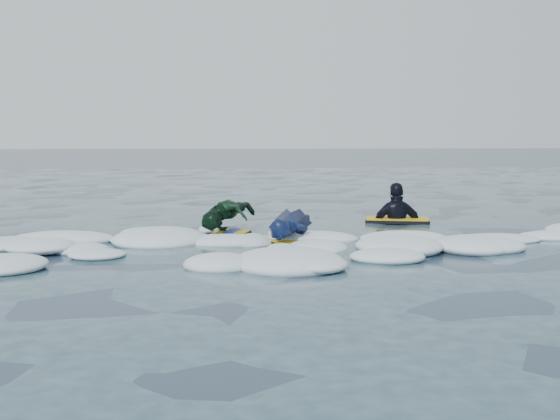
# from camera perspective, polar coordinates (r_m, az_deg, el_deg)

# --- Properties ---
(ground) EXTENTS (120.00, 120.00, 0.00)m
(ground) POSITION_cam_1_polar(r_m,az_deg,el_deg) (7.55, -8.00, -4.50)
(ground) COLOR #1A293F
(ground) RESTS_ON ground
(foam_band) EXTENTS (12.00, 3.10, 0.30)m
(foam_band) POSITION_cam_1_polar(r_m,az_deg,el_deg) (8.56, -7.56, -3.22)
(foam_band) COLOR white
(foam_band) RESTS_ON ground
(prone_woman_unit) EXTENTS (0.91, 1.62, 0.39)m
(prone_woman_unit) POSITION_cam_1_polar(r_m,az_deg,el_deg) (9.05, 0.80, -1.39)
(prone_woman_unit) COLOR black
(prone_woman_unit) RESTS_ON ground
(prone_child_unit) EXTENTS (1.03, 1.39, 0.49)m
(prone_child_unit) POSITION_cam_1_polar(r_m,az_deg,el_deg) (9.63, -4.24, -0.63)
(prone_child_unit) COLOR black
(prone_child_unit) RESTS_ON ground
(waiting_rider_unit) EXTENTS (1.09, 0.75, 1.48)m
(waiting_rider_unit) POSITION_cam_1_polar(r_m,az_deg,el_deg) (11.23, 9.48, -1.52)
(waiting_rider_unit) COLOR black
(waiting_rider_unit) RESTS_ON ground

